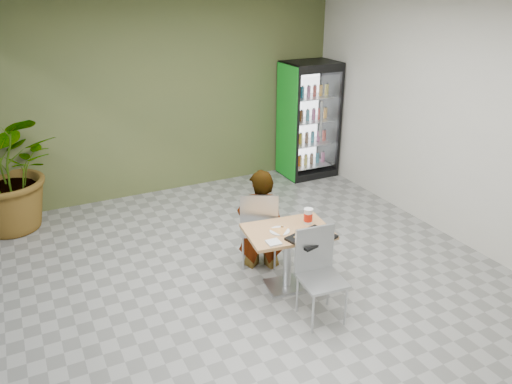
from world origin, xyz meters
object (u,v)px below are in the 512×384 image
beverage_fridge (309,120)px  potted_plant (9,171)px  dining_table (288,247)px  cafeteria_tray (311,238)px  seated_woman (261,230)px  soda_cup (308,216)px  chair_far (259,224)px  chair_near (318,266)px

beverage_fridge → potted_plant: size_ratio=1.15×
dining_table → cafeteria_tray: bearing=-67.1°
seated_woman → soda_cup: seated_woman is taller
chair_far → potted_plant: 3.63m
chair_far → chair_near: bearing=122.4°
chair_far → potted_plant: potted_plant is taller
chair_near → seated_woman: bearing=100.1°
chair_far → seated_woman: 0.13m
chair_near → soda_cup: (0.24, 0.61, 0.26)m
cafeteria_tray → beverage_fridge: size_ratio=0.24×
chair_near → dining_table: bearing=100.2°
chair_near → cafeteria_tray: 0.34m
chair_far → potted_plant: (-2.62, 2.50, 0.28)m
cafeteria_tray → potted_plant: 4.38m
chair_far → soda_cup: 0.67m
dining_table → chair_far: chair_far is taller
beverage_fridge → potted_plant: bearing=-179.5°
seated_woman → chair_far: bearing=70.7°
chair_near → seated_woman: seated_woman is taller
chair_near → potted_plant: 4.55m
seated_woman → dining_table: bearing=119.7°
soda_cup → cafeteria_tray: soda_cup is taller
chair_near → beverage_fridge: size_ratio=0.49×
dining_table → soda_cup: bearing=8.4°
chair_far → chair_near: (0.13, -1.11, -0.02)m
beverage_fridge → potted_plant: beverage_fridge is taller
potted_plant → beverage_fridge: bearing=0.3°
seated_woman → cafeteria_tray: seated_woman is taller
dining_table → seated_woman: bearing=93.8°
beverage_fridge → cafeteria_tray: bearing=-121.2°
dining_table → chair_far: (-0.09, 0.55, 0.06)m
dining_table → seated_woman: 0.60m
potted_plant → soda_cup: bearing=-45.1°
dining_table → soda_cup: (0.29, 0.04, 0.30)m
chair_near → cafeteria_tray: bearing=79.4°
chair_near → beverage_fridge: 4.24m
dining_table → beverage_fridge: size_ratio=0.50×
chair_far → cafeteria_tray: size_ratio=2.12×
cafeteria_tray → potted_plant: potted_plant is taller
cafeteria_tray → beverage_fridge: (2.06, 3.36, 0.25)m
seated_woman → beverage_fridge: beverage_fridge is taller
soda_cup → beverage_fridge: beverage_fridge is taller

